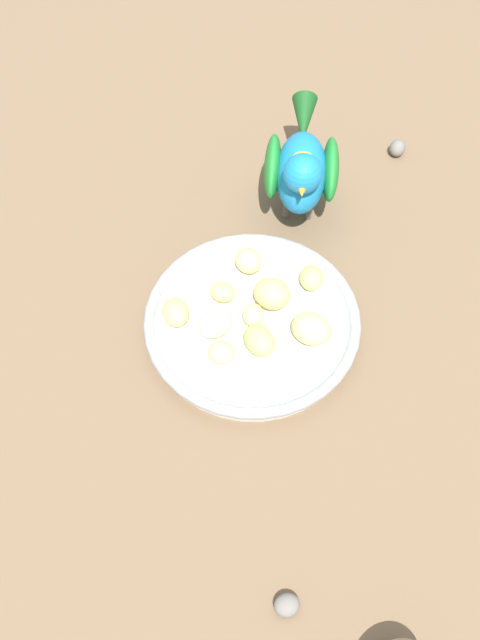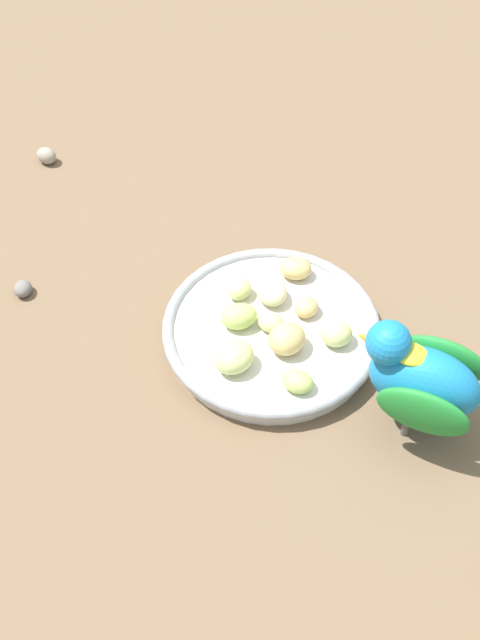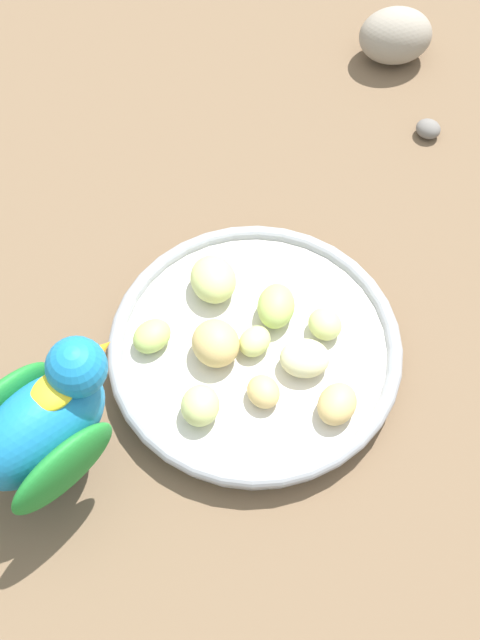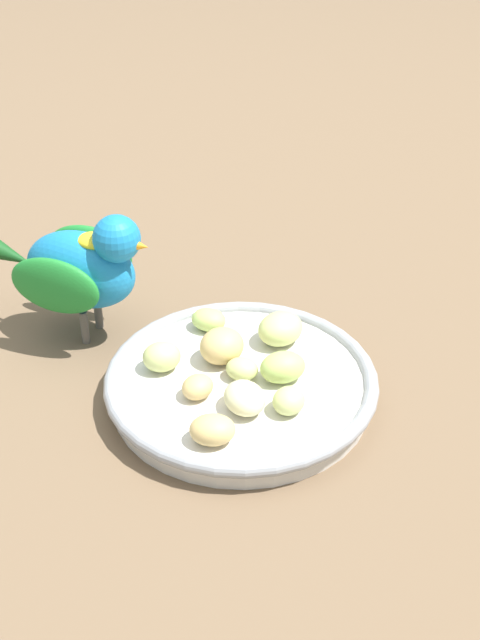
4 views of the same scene
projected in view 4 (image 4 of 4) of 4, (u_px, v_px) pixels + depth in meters
ground_plane at (252, 390)px, 0.64m from camera, size 4.00×4.00×0.00m
feeding_bowl at (242, 384)px, 0.63m from camera, size 0.22×0.22×0.02m
apple_piece_0 at (289, 401)px, 0.59m from camera, size 0.03×0.03×0.02m
apple_piece_1 at (222, 346)px, 0.64m from camera, size 0.04×0.03×0.03m
apple_piece_2 at (245, 398)px, 0.59m from camera, size 0.04×0.04×0.02m
apple_piece_3 at (280, 329)px, 0.66m from camera, size 0.04×0.04×0.03m
apple_piece_4 at (212, 430)px, 0.56m from camera, size 0.04×0.04×0.02m
apple_piece_5 at (241, 368)px, 0.62m from camera, size 0.03×0.03×0.02m
apple_piece_6 at (283, 367)px, 0.62m from camera, size 0.04×0.04×0.02m
apple_piece_7 at (162, 357)px, 0.63m from camera, size 0.04×0.04×0.02m
apple_piece_8 at (209, 320)px, 0.68m from camera, size 0.03×0.04×0.02m
apple_piece_9 at (198, 387)px, 0.60m from camera, size 0.03×0.03×0.02m
parrot at (77, 265)px, 0.67m from camera, size 0.11×0.17×0.12m
pebble_2 at (50, 247)px, 0.82m from camera, size 0.02×0.02×0.02m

